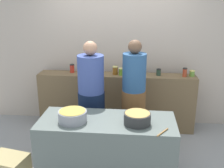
# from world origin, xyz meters

# --- Properties ---
(ground) EXTENTS (12.00, 12.00, 0.00)m
(ground) POSITION_xyz_m (0.00, 0.00, 0.00)
(ground) COLOR gray
(storefront_wall) EXTENTS (4.80, 0.12, 3.00)m
(storefront_wall) POSITION_xyz_m (0.00, 1.45, 1.50)
(storefront_wall) COLOR #B8A697
(storefront_wall) RESTS_ON ground
(display_shelf) EXTENTS (2.70, 0.36, 0.98)m
(display_shelf) POSITION_xyz_m (0.00, 1.10, 0.49)
(display_shelf) COLOR brown
(display_shelf) RESTS_ON ground
(prep_table) EXTENTS (1.70, 0.70, 0.79)m
(prep_table) POSITION_xyz_m (0.00, -0.30, 0.39)
(prep_table) COLOR #57605C
(prep_table) RESTS_ON ground
(preserve_jar_0) EXTENTS (0.08, 0.08, 0.15)m
(preserve_jar_0) POSITION_xyz_m (-0.78, 1.15, 1.06)
(preserve_jar_0) COLOR red
(preserve_jar_0) RESTS_ON display_shelf
(preserve_jar_1) EXTENTS (0.09, 0.09, 0.14)m
(preserve_jar_1) POSITION_xyz_m (-0.49, 1.13, 1.05)
(preserve_jar_1) COLOR #9A411E
(preserve_jar_1) RESTS_ON display_shelf
(preserve_jar_2) EXTENTS (0.07, 0.07, 0.14)m
(preserve_jar_2) POSITION_xyz_m (-0.34, 1.08, 1.05)
(preserve_jar_2) COLOR #325B37
(preserve_jar_2) RESTS_ON display_shelf
(preserve_jar_3) EXTENTS (0.09, 0.09, 0.14)m
(preserve_jar_3) POSITION_xyz_m (-0.02, 1.10, 1.05)
(preserve_jar_3) COLOR brown
(preserve_jar_3) RESTS_ON display_shelf
(preserve_jar_4) EXTENTS (0.08, 0.08, 0.12)m
(preserve_jar_4) POSITION_xyz_m (0.08, 1.06, 1.04)
(preserve_jar_4) COLOR olive
(preserve_jar_4) RESTS_ON display_shelf
(preserve_jar_5) EXTENTS (0.08, 0.08, 0.15)m
(preserve_jar_5) POSITION_xyz_m (0.39, 1.13, 1.06)
(preserve_jar_5) COLOR #234A2B
(preserve_jar_5) RESTS_ON display_shelf
(preserve_jar_6) EXTENTS (0.08, 0.08, 0.11)m
(preserve_jar_6) POSITION_xyz_m (0.72, 1.11, 1.04)
(preserve_jar_6) COLOR #2B4231
(preserve_jar_6) RESTS_ON display_shelf
(preserve_jar_7) EXTENTS (0.07, 0.07, 0.15)m
(preserve_jar_7) POSITION_xyz_m (1.14, 1.07, 1.06)
(preserve_jar_7) COLOR #A33A21
(preserve_jar_7) RESTS_ON display_shelf
(preserve_jar_8) EXTENTS (0.09, 0.09, 0.10)m
(preserve_jar_8) POSITION_xyz_m (1.27, 1.11, 1.03)
(preserve_jar_8) COLOR olive
(preserve_jar_8) RESTS_ON display_shelf
(cooking_pot_left) EXTENTS (0.35, 0.35, 0.14)m
(cooking_pot_left) POSITION_xyz_m (-0.41, -0.38, 0.86)
(cooking_pot_left) COLOR gray
(cooking_pot_left) RESTS_ON prep_table
(cooking_pot_center) EXTENTS (0.32, 0.32, 0.14)m
(cooking_pot_center) POSITION_xyz_m (0.37, -0.36, 0.86)
(cooking_pot_center) COLOR #2D2D2D
(cooking_pot_center) RESTS_ON prep_table
(wooden_spoon) EXTENTS (0.15, 0.20, 0.02)m
(wooden_spoon) POSITION_xyz_m (0.66, -0.57, 0.80)
(wooden_spoon) COLOR #9E703D
(wooden_spoon) RESTS_ON prep_table
(cook_with_tongs) EXTENTS (0.40, 0.40, 1.66)m
(cook_with_tongs) POSITION_xyz_m (-0.31, 0.39, 0.74)
(cook_with_tongs) COLOR #0F1B36
(cook_with_tongs) RESTS_ON ground
(cook_in_cap) EXTENTS (0.36, 0.36, 1.67)m
(cook_in_cap) POSITION_xyz_m (0.31, 0.50, 0.76)
(cook_in_cap) COLOR brown
(cook_in_cap) RESTS_ON ground
(bread_crate) EXTENTS (0.54, 0.45, 0.26)m
(bread_crate) POSITION_xyz_m (-1.30, -0.42, 0.13)
(bread_crate) COLOR tan
(bread_crate) RESTS_ON ground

